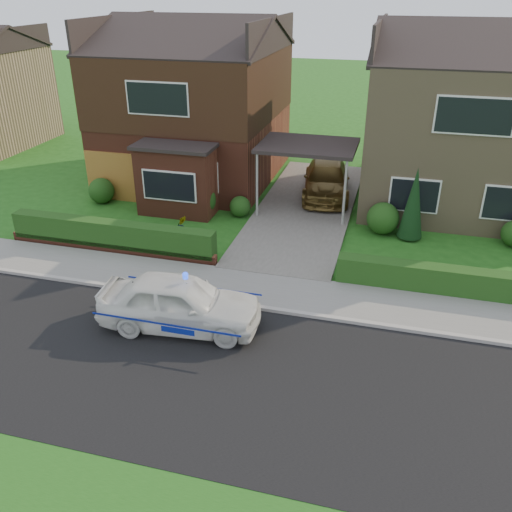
% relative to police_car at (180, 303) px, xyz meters
% --- Properties ---
extents(ground, '(120.00, 120.00, 0.00)m').
position_rel_police_car_xyz_m(ground, '(1.72, -1.69, -0.75)').
color(ground, '#1E5416').
rests_on(ground, ground).
extents(road, '(60.00, 6.00, 0.02)m').
position_rel_police_car_xyz_m(road, '(1.72, -1.69, -0.75)').
color(road, black).
rests_on(road, ground).
extents(kerb, '(60.00, 0.16, 0.12)m').
position_rel_police_car_xyz_m(kerb, '(1.72, 1.36, -0.69)').
color(kerb, '#9E9993').
rests_on(kerb, ground).
extents(sidewalk, '(60.00, 2.00, 0.10)m').
position_rel_police_car_xyz_m(sidewalk, '(1.72, 2.41, -0.70)').
color(sidewalk, slate).
rests_on(sidewalk, ground).
extents(driveway, '(3.80, 12.00, 0.12)m').
position_rel_police_car_xyz_m(driveway, '(1.72, 9.31, -0.69)').
color(driveway, '#666059').
rests_on(driveway, ground).
extents(house_left, '(7.50, 9.53, 7.25)m').
position_rel_police_car_xyz_m(house_left, '(-4.06, 12.21, 3.06)').
color(house_left, brown).
rests_on(house_left, ground).
extents(house_right, '(7.50, 8.06, 7.25)m').
position_rel_police_car_xyz_m(house_right, '(7.52, 12.30, 2.92)').
color(house_right, '#957F5B').
rests_on(house_right, ground).
extents(carport_link, '(3.80, 3.00, 2.77)m').
position_rel_police_car_xyz_m(carport_link, '(1.72, 9.26, 1.91)').
color(carport_link, black).
rests_on(carport_link, ground).
extents(garage_door, '(2.20, 0.10, 2.10)m').
position_rel_police_car_xyz_m(garage_door, '(-6.52, 8.27, 0.30)').
color(garage_door, brown).
rests_on(garage_door, ground).
extents(dwarf_wall, '(7.70, 0.25, 0.36)m').
position_rel_police_car_xyz_m(dwarf_wall, '(-4.08, 3.61, -0.57)').
color(dwarf_wall, brown).
rests_on(dwarf_wall, ground).
extents(hedge_left, '(7.50, 0.55, 0.90)m').
position_rel_police_car_xyz_m(hedge_left, '(-4.08, 3.76, -0.75)').
color(hedge_left, '#193912').
rests_on(hedge_left, ground).
extents(hedge_right, '(7.50, 0.55, 0.80)m').
position_rel_police_car_xyz_m(hedge_right, '(7.52, 3.66, -0.75)').
color(hedge_right, '#193912').
rests_on(hedge_right, ground).
extents(shrub_left_far, '(1.08, 1.08, 1.08)m').
position_rel_police_car_xyz_m(shrub_left_far, '(-6.78, 7.81, -0.21)').
color(shrub_left_far, '#193912').
rests_on(shrub_left_far, ground).
extents(shrub_left_mid, '(1.32, 1.32, 1.32)m').
position_rel_police_car_xyz_m(shrub_left_mid, '(-2.28, 7.61, -0.09)').
color(shrub_left_mid, '#193912').
rests_on(shrub_left_mid, ground).
extents(shrub_left_near, '(0.84, 0.84, 0.84)m').
position_rel_police_car_xyz_m(shrub_left_near, '(-0.68, 7.91, -0.33)').
color(shrub_left_near, '#193912').
rests_on(shrub_left_near, ground).
extents(shrub_right_near, '(1.20, 1.20, 1.20)m').
position_rel_police_car_xyz_m(shrub_right_near, '(4.92, 7.71, -0.15)').
color(shrub_right_near, '#193912').
rests_on(shrub_right_near, ground).
extents(conifer_a, '(0.90, 0.90, 2.60)m').
position_rel_police_car_xyz_m(conifer_a, '(5.92, 7.51, 0.55)').
color(conifer_a, black).
rests_on(conifer_a, ground).
extents(police_car, '(4.03, 4.52, 1.66)m').
position_rel_police_car_xyz_m(police_car, '(0.00, 0.00, 0.00)').
color(police_car, silver).
rests_on(police_car, ground).
extents(driveway_car, '(2.50, 4.93, 1.37)m').
position_rel_police_car_xyz_m(driveway_car, '(2.32, 10.98, 0.06)').
color(driveway_car, brown).
rests_on(driveway_car, driveway).
extents(potted_plant_a, '(0.46, 0.39, 0.74)m').
position_rel_police_car_xyz_m(potted_plant_a, '(-7.28, 4.31, -0.38)').
color(potted_plant_a, gray).
rests_on(potted_plant_a, ground).
extents(potted_plant_b, '(0.57, 0.54, 0.80)m').
position_rel_police_car_xyz_m(potted_plant_b, '(-2.24, 5.51, -0.34)').
color(potted_plant_b, gray).
rests_on(potted_plant_b, ground).
extents(potted_plant_c, '(0.54, 0.54, 0.72)m').
position_rel_police_car_xyz_m(potted_plant_c, '(-3.45, 4.31, -0.39)').
color(potted_plant_c, gray).
rests_on(potted_plant_c, ground).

